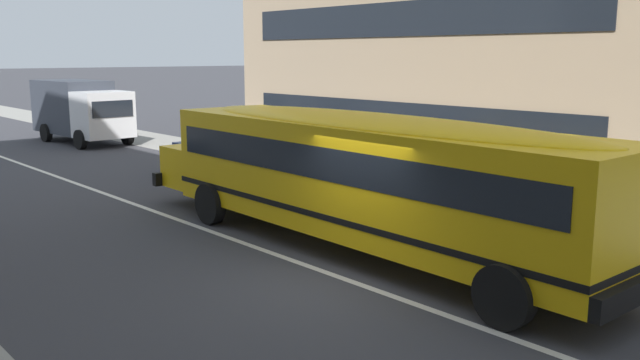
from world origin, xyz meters
TOP-DOWN VIEW (x-y plane):
  - ground_plane at (0.00, 0.00)m, footprint 400.00×400.00m
  - sidewalk_far at (0.00, 7.06)m, footprint 120.00×3.00m
  - lane_centreline at (0.00, 0.00)m, footprint 110.00×0.16m
  - school_bus at (-1.24, 1.55)m, footprint 12.74×3.15m
  - parked_car_dark_blue_by_lamppost at (-10.61, 4.44)m, footprint 3.98×2.04m
  - box_truck at (-22.16, 4.23)m, footprint 6.13×2.67m

SIDE VIEW (x-z plane):
  - ground_plane at x=0.00m, z-range 0.00..0.00m
  - lane_centreline at x=0.00m, z-range 0.00..0.01m
  - sidewalk_far at x=0.00m, z-range 0.00..0.01m
  - parked_car_dark_blue_by_lamppost at x=-10.61m, z-range 0.02..1.66m
  - box_truck at x=-22.16m, z-range 0.13..2.95m
  - school_bus at x=-1.24m, z-range 0.27..3.11m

